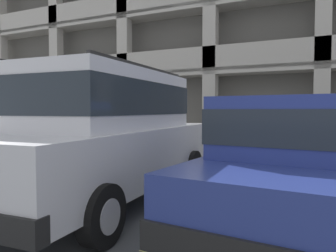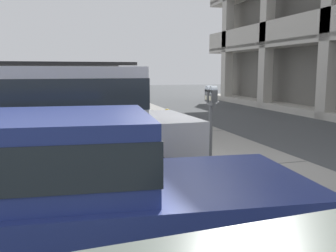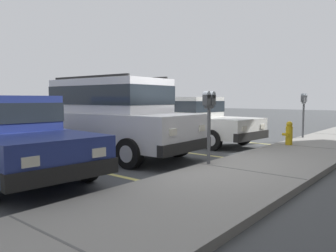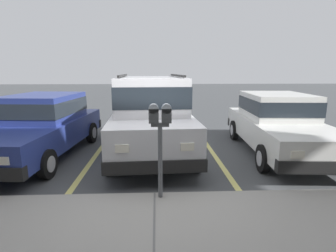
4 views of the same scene
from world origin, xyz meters
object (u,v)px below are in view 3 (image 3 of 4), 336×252
(fire_hydrant, at_px, (289,133))
(parking_meter_far, at_px, (304,105))
(red_sedan, at_px, (191,119))
(silver_suv, at_px, (111,114))
(parking_meter_near, at_px, (209,110))
(dark_hatchback, at_px, (7,134))

(fire_hydrant, bearing_deg, parking_meter_far, -173.01)
(parking_meter_far, bearing_deg, red_sedan, -42.72)
(red_sedan, xyz_separation_m, fire_hydrant, (-0.80, 2.99, -0.36))
(silver_suv, distance_m, parking_meter_far, 6.92)
(parking_meter_near, bearing_deg, dark_hatchback, -42.22)
(silver_suv, distance_m, parking_meter_near, 2.86)
(red_sedan, height_order, parking_meter_near, parking_meter_near)
(silver_suv, height_order, parking_meter_far, silver_suv)
(parking_meter_near, bearing_deg, fire_hydrant, 175.69)
(parking_meter_far, relative_size, fire_hydrant, 2.22)
(dark_hatchback, distance_m, parking_meter_far, 9.45)
(silver_suv, xyz_separation_m, red_sedan, (-3.34, 0.15, -0.27))
(parking_meter_far, xyz_separation_m, fire_hydrant, (2.16, 0.26, -0.81))
(red_sedan, distance_m, parking_meter_far, 4.05)
(parking_meter_near, bearing_deg, red_sedan, -139.36)
(parking_meter_near, xyz_separation_m, fire_hydrant, (-3.94, 0.30, -0.79))
(silver_suv, relative_size, fire_hydrant, 6.95)
(parking_meter_far, bearing_deg, silver_suv, -24.57)
(parking_meter_near, distance_m, fire_hydrant, 4.03)
(silver_suv, distance_m, dark_hatchback, 2.77)
(dark_hatchback, relative_size, parking_meter_near, 3.03)
(dark_hatchback, bearing_deg, fire_hydrant, 161.56)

